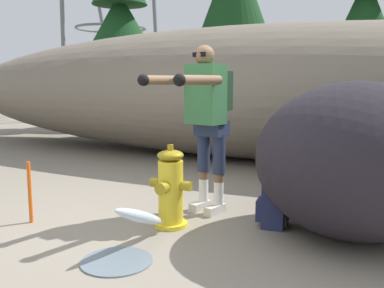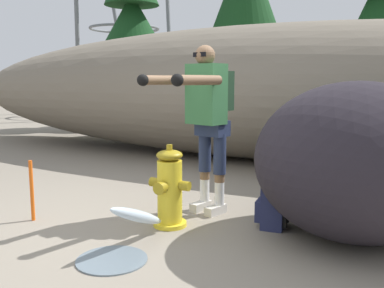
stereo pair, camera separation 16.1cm
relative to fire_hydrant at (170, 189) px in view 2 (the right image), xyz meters
name	(u,v)px [view 2 (the right image)]	position (x,y,z in m)	size (l,w,h in m)	color
ground_plane	(132,230)	(-0.29, -0.22, -0.38)	(56.00, 56.00, 0.04)	gray
dirt_embankment	(267,93)	(-0.29, 3.85, 0.80)	(13.94, 3.20, 2.31)	#756B5B
fire_hydrant	(170,189)	(0.00, 0.00, 0.00)	(0.41, 0.36, 0.78)	yellow
hydrant_water_jet	(130,229)	(0.00, -0.63, -0.19)	(0.55, 1.01, 0.45)	silver
utility_worker	(207,109)	(0.14, 0.52, 0.72)	(0.67, 1.04, 1.71)	beige
spare_backpack	(273,205)	(0.88, 0.42, -0.14)	(0.31, 0.32, 0.47)	#23284C
boulder_large	(356,161)	(1.57, 0.48, 0.32)	(1.75, 1.73, 1.36)	black
boulder_small	(365,158)	(1.55, 1.67, 0.16)	(1.30, 1.10, 1.03)	#1A2A27
pine_tree_far_left	(132,16)	(-5.40, 7.15, 2.84)	(2.44, 2.44, 5.29)	#47331E
pine_tree_center	(378,7)	(1.15, 7.61, 2.69)	(2.03, 2.03, 5.41)	#47331E
survey_stake	(32,191)	(-1.28, -0.48, -0.06)	(0.04, 0.04, 0.60)	#E55914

